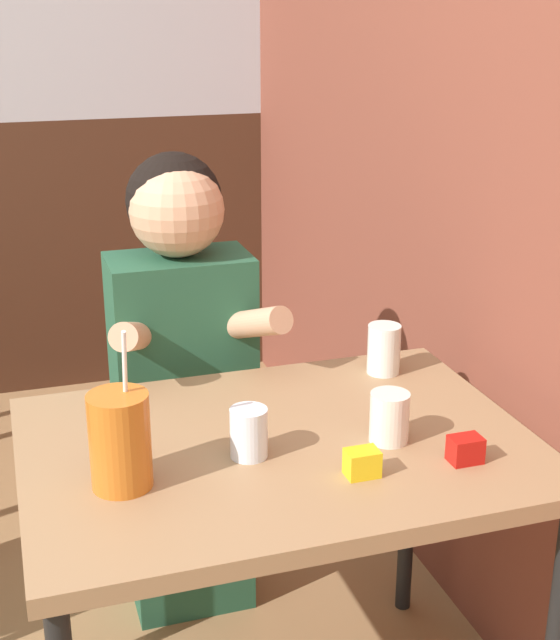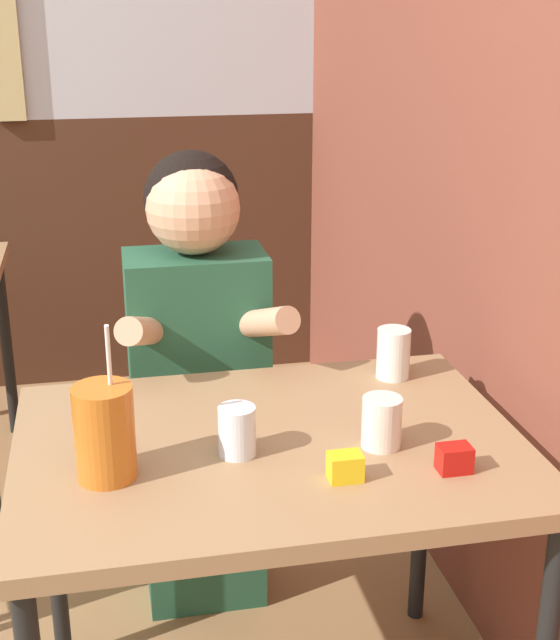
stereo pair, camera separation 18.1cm
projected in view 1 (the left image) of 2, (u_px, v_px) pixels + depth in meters
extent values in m
cube|color=brown|center=(392.00, 69.00, 2.49)|extent=(0.06, 4.39, 2.70)
cube|color=#93704C|center=(278.00, 449.00, 1.74)|extent=(0.98, 0.72, 0.04)
cylinder|color=black|center=(46.00, 557.00, 2.02)|extent=(0.04, 0.04, 0.69)
cylinder|color=black|center=(409.00, 493.00, 2.28)|extent=(0.04, 0.04, 0.69)
cube|color=#235138|center=(189.00, 521.00, 2.35)|extent=(0.31, 0.20, 0.47)
cube|color=#235138|center=(182.00, 352.00, 2.19)|extent=(0.34, 0.20, 0.49)
sphere|color=black|center=(174.00, 200.00, 2.09)|extent=(0.23, 0.23, 0.23)
sphere|color=tan|center=(177.00, 210.00, 2.07)|extent=(0.22, 0.22, 0.22)
cylinder|color=tan|center=(133.00, 336.00, 1.99)|extent=(0.14, 0.27, 0.15)
cylinder|color=tan|center=(251.00, 324.00, 2.06)|extent=(0.14, 0.27, 0.15)
cylinder|color=#C6661E|center=(120.00, 441.00, 1.54)|extent=(0.11, 0.11, 0.17)
cylinder|color=white|center=(125.00, 367.00, 1.50)|extent=(0.01, 0.04, 0.14)
cylinder|color=silver|center=(249.00, 433.00, 1.66)|extent=(0.07, 0.07, 0.10)
cylinder|color=silver|center=(384.00, 349.00, 2.03)|extent=(0.08, 0.08, 0.11)
cylinder|color=silver|center=(389.00, 417.00, 1.71)|extent=(0.08, 0.08, 0.10)
cube|color=#B7140F|center=(465.00, 449.00, 1.64)|extent=(0.06, 0.04, 0.05)
cube|color=yellow|center=(362.00, 463.00, 1.60)|extent=(0.06, 0.04, 0.05)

